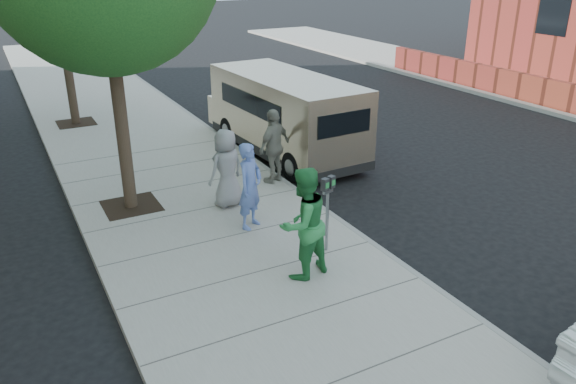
{
  "coord_description": "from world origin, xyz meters",
  "views": [
    {
      "loc": [
        -4.58,
        -9.35,
        5.34
      ],
      "look_at": [
        0.12,
        -0.53,
        1.1
      ],
      "focal_mm": 35.0,
      "sensor_mm": 36.0,
      "label": 1
    }
  ],
  "objects_px": {
    "person_green_shirt": "(303,224)",
    "person_striped_polo": "(274,146)",
    "van": "(283,113)",
    "parking_meter": "(328,198)",
    "person_officer": "(250,186)",
    "person_gray_shirt": "(227,168)"
  },
  "relations": [
    {
      "from": "parking_meter",
      "to": "person_green_shirt",
      "type": "bearing_deg",
      "value": -165.0
    },
    {
      "from": "van",
      "to": "person_striped_polo",
      "type": "distance_m",
      "value": 2.62
    },
    {
      "from": "person_green_shirt",
      "to": "person_striped_polo",
      "type": "height_order",
      "value": "person_green_shirt"
    },
    {
      "from": "van",
      "to": "person_gray_shirt",
      "type": "height_order",
      "value": "van"
    },
    {
      "from": "person_officer",
      "to": "person_striped_polo",
      "type": "xyz_separation_m",
      "value": [
        1.55,
        1.99,
        0.02
      ]
    },
    {
      "from": "person_striped_polo",
      "to": "person_officer",
      "type": "bearing_deg",
      "value": 26.44
    },
    {
      "from": "parking_meter",
      "to": "van",
      "type": "height_order",
      "value": "van"
    },
    {
      "from": "person_gray_shirt",
      "to": "person_green_shirt",
      "type": "bearing_deg",
      "value": 73.37
    },
    {
      "from": "person_green_shirt",
      "to": "person_gray_shirt",
      "type": "distance_m",
      "value": 3.39
    },
    {
      "from": "parking_meter",
      "to": "person_green_shirt",
      "type": "relative_size",
      "value": 0.75
    },
    {
      "from": "person_striped_polo",
      "to": "parking_meter",
      "type": "bearing_deg",
      "value": 53.12
    },
    {
      "from": "van",
      "to": "person_gray_shirt",
      "type": "bearing_deg",
      "value": -137.81
    },
    {
      "from": "person_officer",
      "to": "person_green_shirt",
      "type": "xyz_separation_m",
      "value": [
        0.0,
        -2.16,
        0.1
      ]
    },
    {
      "from": "parking_meter",
      "to": "person_striped_polo",
      "type": "xyz_separation_m",
      "value": [
        0.71,
        3.59,
        -0.16
      ]
    },
    {
      "from": "van",
      "to": "person_green_shirt",
      "type": "bearing_deg",
      "value": -117.83
    },
    {
      "from": "person_officer",
      "to": "person_green_shirt",
      "type": "bearing_deg",
      "value": -123.65
    },
    {
      "from": "van",
      "to": "person_officer",
      "type": "height_order",
      "value": "van"
    },
    {
      "from": "van",
      "to": "person_officer",
      "type": "distance_m",
      "value": 5.14
    },
    {
      "from": "van",
      "to": "person_officer",
      "type": "xyz_separation_m",
      "value": [
        -2.95,
        -4.2,
        -0.15
      ]
    },
    {
      "from": "parking_meter",
      "to": "van",
      "type": "bearing_deg",
      "value": 50.96
    },
    {
      "from": "person_green_shirt",
      "to": "person_officer",
      "type": "bearing_deg",
      "value": -103.27
    },
    {
      "from": "parking_meter",
      "to": "person_gray_shirt",
      "type": "bearing_deg",
      "value": 87.69
    }
  ]
}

